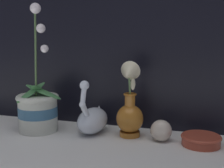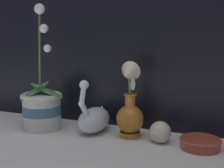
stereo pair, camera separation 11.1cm
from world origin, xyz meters
TOP-DOWN VIEW (x-y plane):
  - ground_plane at (0.00, 0.00)m, footprint 2.80×2.80m
  - orchid_potted_plant at (-0.30, 0.12)m, footprint 0.18×0.19m
  - swan_figurine at (-0.10, 0.16)m, footprint 0.10×0.21m
  - blue_vase at (0.05, 0.15)m, footprint 0.10×0.11m
  - glass_sphere at (0.16, 0.14)m, footprint 0.08×0.08m
  - amber_dish at (0.30, 0.14)m, footprint 0.13×0.13m

SIDE VIEW (x-z plane):
  - ground_plane at x=0.00m, z-range 0.00..0.00m
  - amber_dish at x=0.30m, z-range 0.00..0.04m
  - glass_sphere at x=0.16m, z-range 0.00..0.08m
  - swan_figurine at x=-0.10m, z-range -0.05..0.16m
  - orchid_potted_plant at x=-0.30m, z-range -0.15..0.33m
  - blue_vase at x=0.05m, z-range -0.04..0.24m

